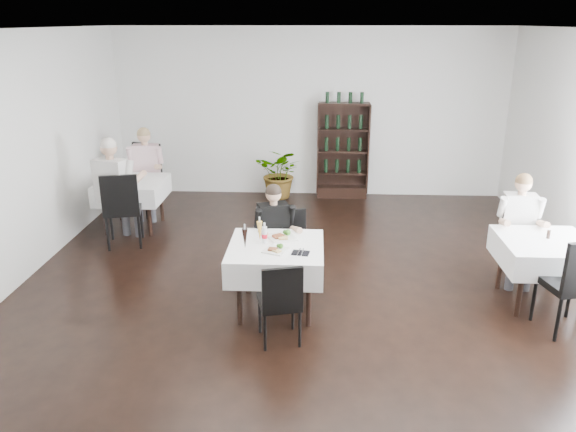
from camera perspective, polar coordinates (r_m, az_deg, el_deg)
The scene contains 23 objects.
room_shell at distance 5.87m, azimuth 1.65°, elevation 3.56°, with size 9.00×9.00×9.00m.
wine_shelf at distance 10.22m, azimuth 5.59°, elevation 6.52°, with size 0.90×0.28×1.75m.
main_table at distance 6.18m, azimuth -1.22°, elevation -4.27°, with size 1.03×1.03×0.77m.
left_table at distance 8.97m, azimuth -15.54°, elevation 2.59°, with size 0.98×0.98×0.77m.
right_table at distance 6.94m, azimuth 24.58°, elevation -3.41°, with size 0.98×0.98×0.77m.
potted_tree at distance 10.21m, azimuth -0.74°, elevation 4.40°, with size 0.84×0.73×0.93m, color #2D5F20.
main_chair_far at distance 6.87m, azimuth 0.29°, elevation -2.70°, with size 0.50×0.50×0.91m.
main_chair_near at distance 5.57m, azimuth -0.77°, elevation -8.40°, with size 0.49×0.49×0.88m.
left_chair_far at distance 9.71m, azimuth -14.47°, elevation 4.16°, with size 0.66×0.66×1.15m.
left_chair_near at distance 8.24m, azimuth -16.52°, elevation 1.07°, with size 0.60×0.61×1.10m.
right_chair_far at distance 7.44m, azimuth 22.85°, elevation -1.90°, with size 0.63×0.63×1.04m.
right_chair_near at distance 6.39m, azimuth 27.16°, elevation -5.76°, with size 0.59×0.59×1.08m.
diner_main at distance 6.65m, azimuth -1.30°, elevation -1.35°, with size 0.56×0.60×1.29m.
diner_left_far at distance 9.40m, azimuth -14.28°, elevation 4.93°, with size 0.58×0.60×1.47m.
diner_left_near at distance 8.31m, azimuth -17.11°, elevation 3.27°, with size 0.66×0.70×1.58m.
diner_right_far at distance 7.34m, azimuth 22.48°, elevation -0.44°, with size 0.53×0.54×1.37m.
plate_far at distance 6.30m, azimuth -0.61°, elevation -2.11°, with size 0.38×0.38×0.09m.
plate_near at distance 5.96m, azimuth -1.24°, elevation -3.44°, with size 0.30×0.30×0.07m.
pilsner_dark at distance 6.01m, azimuth -4.40°, elevation -2.29°, with size 0.06×0.06×0.28m.
pilsner_lager at distance 6.22m, azimuth -2.90°, elevation -1.50°, with size 0.06×0.06×0.27m.
coke_bottle at distance 6.15m, azimuth -2.40°, elevation -1.92°, with size 0.06×0.06×0.24m.
napkin_cutlery at distance 5.91m, azimuth 1.28°, elevation -3.75°, with size 0.20×0.20×0.02m.
pepper_mill at distance 6.94m, azimuth 24.95°, elevation -1.70°, with size 0.04×0.04×0.10m, color black.
Camera 1 is at (0.12, -5.65, 3.09)m, focal length 35.00 mm.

